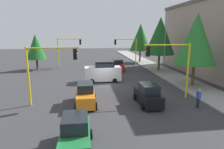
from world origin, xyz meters
The scene contains 19 objects.
ground_plane centered at (0.00, 0.00, 0.00)m, with size 120.00×120.00×0.00m, color #353538.
sidewalk_kerb centered at (-5.00, 10.50, 0.07)m, with size 80.00×4.00×0.15m, color gray.
lane_arrow_near centered at (11.51, -3.00, 0.01)m, with size 2.40×1.10×1.10m.
apartment_block centered at (-4.31, 18.50, 5.70)m, with size 23.52×9.30×11.38m.
traffic_signal_far_right centered at (-14.00, -5.67, 3.89)m, with size 0.36×4.59×5.48m.
traffic_signal_near_right centered at (6.00, -5.64, 3.80)m, with size 0.36×4.59×5.35m.
traffic_signal_far_left centered at (-14.00, 5.65, 3.83)m, with size 0.36×4.59×5.39m.
traffic_signal_near_left centered at (6.00, 5.67, 3.91)m, with size 0.36×4.59×5.52m.
street_lamp_curbside centered at (-3.61, 9.20, 4.35)m, with size 2.15×0.28×7.00m.
tree_roadside_near centered at (2.00, 10.50, 5.76)m, with size 4.78×4.78×8.76m.
tree_opposite_side centered at (-12.00, -11.00, 4.07)m, with size 3.43×3.43×6.23m.
tree_roadside_mid centered at (-8.00, 10.00, 5.97)m, with size 4.95×4.95×9.08m.
tree_roadside_far centered at (-18.00, 9.50, 5.52)m, with size 4.59×4.59×8.40m.
delivery_van_white centered at (-2.00, -0.16, 1.28)m, with size 2.22×4.80×2.77m.
car_red centered at (-9.53, 3.03, 0.90)m, with size 4.18×2.10×1.98m.
car_green centered at (13.48, -3.12, 0.89)m, with size 3.62×1.93×1.98m.
car_black centered at (7.14, 3.15, 0.90)m, with size 4.09×1.96×1.98m.
car_orange centered at (6.33, -2.54, 0.90)m, with size 4.02×1.93×1.98m.
pedestrian_crossing centered at (8.55, 7.28, 0.91)m, with size 0.40×0.24×1.70m.
Camera 1 is at (23.53, -2.44, 6.50)m, focal length 31.08 mm.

